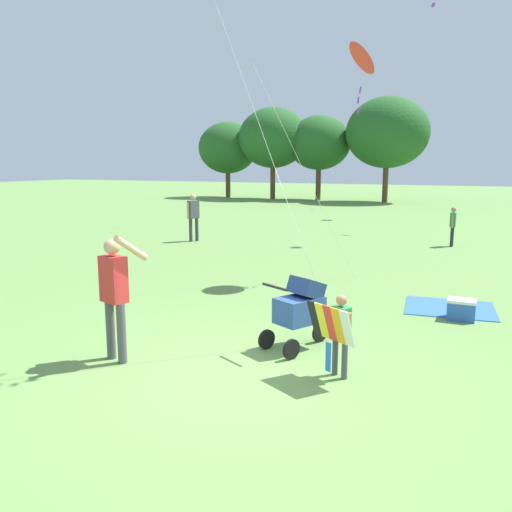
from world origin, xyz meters
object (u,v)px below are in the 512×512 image
Objects in this scene: person_adult_flyer at (114,288)px; person_kid_running at (193,214)px; picnic_blanket at (450,308)px; cooler_box at (461,310)px; person_sitting_far at (453,223)px; stroller at (300,306)px; child_with_butterfly_kite at (339,328)px; kite_orange_delta at (362,59)px.

person_adult_flyer is 10.87m from person_kid_running.
cooler_box is (0.22, -0.66, 0.17)m from picnic_blanket.
person_sitting_far is 8.37m from cooler_box.
person_sitting_far is (1.25, 10.72, 0.13)m from stroller.
child_with_butterfly_kite is 11.53m from person_sitting_far.
person_kid_running is 1.03× the size of picnic_blanket.
child_with_butterfly_kite is at bearing -92.37° from person_sitting_far.
person_sitting_far is (1.66, 5.86, -4.03)m from kite_orange_delta.
kite_orange_delta reaches higher than stroller.
kite_orange_delta is (-1.18, 5.66, 4.14)m from child_with_butterfly_kite.
kite_orange_delta is 11.45× the size of cooler_box.
kite_orange_delta reaches higher than person_sitting_far.
person_sitting_far is (3.30, 12.18, -0.26)m from person_adult_flyer.
child_with_butterfly_kite is 7.11m from kite_orange_delta.
kite_orange_delta is at bearing 140.65° from picnic_blanket.
person_adult_flyer is at bearing -130.36° from picnic_blanket.
child_with_butterfly_kite is 11.84m from person_kid_running.
person_sitting_far is 2.77× the size of cooler_box.
picnic_blanket is at bearing 49.64° from person_adult_flyer.
person_kid_running is at bearing 129.40° from child_with_butterfly_kite.
cooler_box is (0.76, -8.32, -0.56)m from person_sitting_far.
kite_orange_delta is 4.13× the size of person_sitting_far.
person_kid_running reaches higher than cooler_box.
person_sitting_far reaches higher than stroller.
person_adult_flyer is at bearing -136.45° from cooler_box.
stroller is 6.40m from kite_orange_delta.
child_with_butterfly_kite is at bearing -78.21° from kite_orange_delta.
child_with_butterfly_kite is 0.67× the size of picnic_blanket.
person_kid_running is at bearing 128.93° from stroller.
stroller is at bearing -96.64° from person_sitting_far.
stroller is at bearing -129.89° from cooler_box.
person_sitting_far is 0.79× the size of person_kid_running.
child_with_butterfly_kite reaches higher than cooler_box.
child_with_butterfly_kite reaches higher than picnic_blanket.
picnic_blanket is (8.53, -5.29, -0.92)m from person_kid_running.
person_kid_running reaches higher than stroller.
person_adult_flyer reaches higher than picnic_blanket.
person_kid_running is (-7.51, 9.15, 0.30)m from child_with_butterfly_kite.
person_adult_flyer is 7.54m from kite_orange_delta.
person_kid_running reaches higher than child_with_butterfly_kite.
person_sitting_far is (0.48, 11.52, 0.11)m from child_with_butterfly_kite.
kite_orange_delta is 5.74m from cooler_box.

